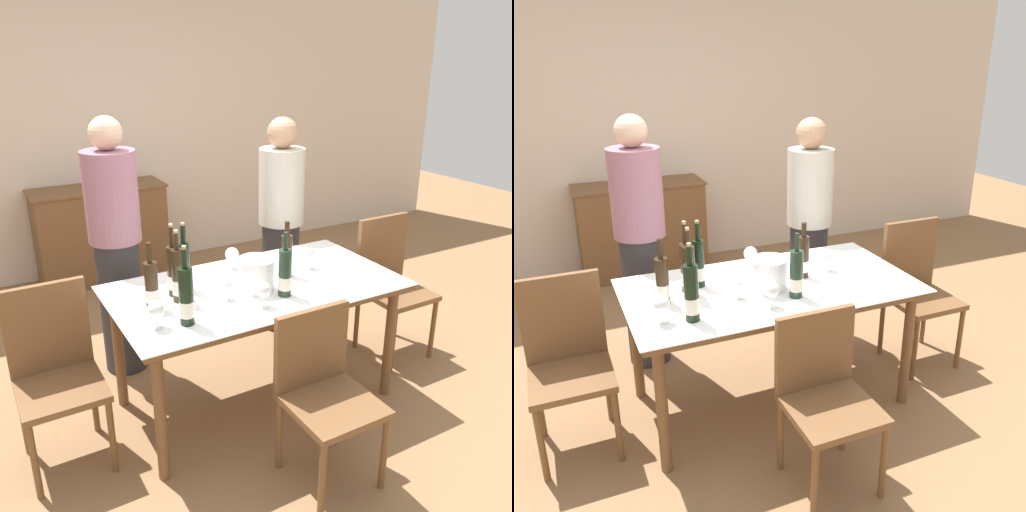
# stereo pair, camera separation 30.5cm
# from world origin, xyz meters

# --- Properties ---
(ground_plane) EXTENTS (12.00, 12.00, 0.00)m
(ground_plane) POSITION_xyz_m (0.00, 0.00, 0.00)
(ground_plane) COLOR olive
(back_wall) EXTENTS (8.00, 0.10, 2.80)m
(back_wall) POSITION_xyz_m (0.00, 2.68, 1.40)
(back_wall) COLOR beige
(back_wall) RESTS_ON ground_plane
(sideboard_cabinet) EXTENTS (1.19, 0.46, 0.88)m
(sideboard_cabinet) POSITION_xyz_m (-0.30, 2.39, 0.44)
(sideboard_cabinet) COLOR brown
(sideboard_cabinet) RESTS_ON ground_plane
(dining_table) EXTENTS (1.66, 0.90, 0.77)m
(dining_table) POSITION_xyz_m (0.00, 0.00, 0.70)
(dining_table) COLOR brown
(dining_table) RESTS_ON ground_plane
(ice_bucket) EXTENTS (0.21, 0.21, 0.19)m
(ice_bucket) POSITION_xyz_m (-0.02, -0.05, 0.87)
(ice_bucket) COLOR white
(ice_bucket) RESTS_ON dining_table
(wine_bottle_0) EXTENTS (0.08, 0.08, 0.37)m
(wine_bottle_0) POSITION_xyz_m (0.07, -0.20, 0.90)
(wine_bottle_0) COLOR #1E3323
(wine_bottle_0) RESTS_ON dining_table
(wine_bottle_1) EXTENTS (0.07, 0.07, 0.34)m
(wine_bottle_1) POSITION_xyz_m (0.23, 0.04, 0.90)
(wine_bottle_1) COLOR #332314
(wine_bottle_1) RESTS_ON dining_table
(wine_bottle_2) EXTENTS (0.08, 0.08, 0.41)m
(wine_bottle_2) POSITION_xyz_m (-0.53, -0.24, 0.92)
(wine_bottle_2) COLOR black
(wine_bottle_2) RESTS_ON dining_table
(wine_bottle_3) EXTENTS (0.07, 0.07, 0.40)m
(wine_bottle_3) POSITION_xyz_m (-0.46, 0.02, 0.92)
(wine_bottle_3) COLOR #332314
(wine_bottle_3) RESTS_ON dining_table
(wine_bottle_4) EXTENTS (0.07, 0.07, 0.36)m
(wine_bottle_4) POSITION_xyz_m (-0.61, 0.02, 0.90)
(wine_bottle_4) COLOR #332314
(wine_bottle_4) RESTS_ON dining_table
(wine_bottle_5) EXTENTS (0.06, 0.06, 0.39)m
(wine_bottle_5) POSITION_xyz_m (-0.37, 0.15, 0.91)
(wine_bottle_5) COLOR black
(wine_bottle_5) RESTS_ON dining_table
(wine_bottle_6) EXTENTS (0.07, 0.07, 0.41)m
(wine_bottle_6) POSITION_xyz_m (-0.46, 0.11, 0.91)
(wine_bottle_6) COLOR #332314
(wine_bottle_6) RESTS_ON dining_table
(wine_glass_0) EXTENTS (0.07, 0.07, 0.13)m
(wine_glass_0) POSITION_xyz_m (-0.23, -0.09, 0.86)
(wine_glass_0) COLOR white
(wine_glass_0) RESTS_ON dining_table
(wine_glass_1) EXTENTS (0.09, 0.09, 0.14)m
(wine_glass_1) POSITION_xyz_m (-0.67, -0.21, 0.87)
(wine_glass_1) COLOR white
(wine_glass_1) RESTS_ON dining_table
(wine_glass_2) EXTENTS (0.09, 0.09, 0.14)m
(wine_glass_2) POSITION_xyz_m (-0.01, 0.28, 0.87)
(wine_glass_2) COLOR white
(wine_glass_2) RESTS_ON dining_table
(wine_glass_3) EXTENTS (0.07, 0.07, 0.13)m
(wine_glass_3) POSITION_xyz_m (0.41, 0.06, 0.87)
(wine_glass_3) COLOR white
(wine_glass_3) RESTS_ON dining_table
(wine_glass_4) EXTENTS (0.08, 0.08, 0.14)m
(wine_glass_4) POSITION_xyz_m (-0.10, -0.26, 0.87)
(wine_glass_4) COLOR white
(wine_glass_4) RESTS_ON dining_table
(chair_right_end) EXTENTS (0.42, 0.42, 0.97)m
(chair_right_end) POSITION_xyz_m (1.13, 0.09, 0.55)
(chair_right_end) COLOR brown
(chair_right_end) RESTS_ON ground_plane
(chair_left_end) EXTENTS (0.42, 0.42, 0.95)m
(chair_left_end) POSITION_xyz_m (-1.13, 0.09, 0.54)
(chair_left_end) COLOR brown
(chair_left_end) RESTS_ON ground_plane
(chair_near_front) EXTENTS (0.42, 0.42, 0.87)m
(chair_near_front) POSITION_xyz_m (-0.01, -0.68, 0.50)
(chair_near_front) COLOR brown
(chair_near_front) RESTS_ON ground_plane
(person_host) EXTENTS (0.33, 0.33, 1.69)m
(person_host) POSITION_xyz_m (-0.59, 0.77, 0.85)
(person_host) COLOR #2D2D33
(person_host) RESTS_ON ground_plane
(person_guest_left) EXTENTS (0.33, 0.33, 1.61)m
(person_guest_left) POSITION_xyz_m (0.64, 0.76, 0.81)
(person_guest_left) COLOR #2D2D33
(person_guest_left) RESTS_ON ground_plane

